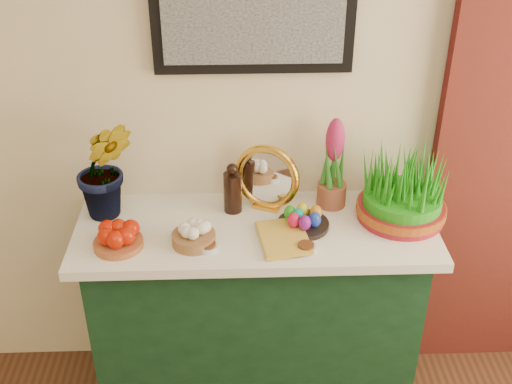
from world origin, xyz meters
TOP-DOWN VIEW (x-y plane):
  - sideboard at (0.07, 2.00)m, footprint 1.30×0.45m
  - tablecloth at (0.07, 2.00)m, footprint 1.40×0.55m
  - hyacinth_green at (-0.50, 2.10)m, footprint 0.30×0.26m
  - apple_bowl at (-0.44, 1.88)m, footprint 0.20×0.20m
  - garlic_basket at (-0.16, 1.89)m, footprint 0.20×0.20m
  - vinegar_cruet at (-0.01, 2.12)m, footprint 0.07×0.07m
  - mirror at (0.12, 2.14)m, footprint 0.27×0.16m
  - book at (0.09, 1.88)m, footprint 0.19×0.26m
  - spice_dish_left at (-0.11, 1.85)m, footprint 0.08×0.08m
  - spice_dish_right at (0.25, 1.83)m, footprint 0.08×0.08m
  - egg_plate at (0.25, 1.98)m, footprint 0.22×0.22m
  - hyacinth_pink at (0.39, 2.15)m, footprint 0.12×0.12m
  - wheatgrass_sabzeh at (0.65, 2.04)m, footprint 0.35×0.35m

SIDE VIEW (x-z plane):
  - sideboard at x=0.07m, z-range 0.00..0.85m
  - tablecloth at x=0.07m, z-range 0.85..0.89m
  - spice_dish_left at x=-0.11m, z-range 0.89..0.92m
  - spice_dish_right at x=0.25m, z-range 0.89..0.92m
  - book at x=0.09m, z-range 0.89..0.92m
  - egg_plate at x=0.25m, z-range 0.88..0.96m
  - garlic_basket at x=-0.16m, z-range 0.88..0.97m
  - apple_bowl at x=-0.44m, z-range 0.88..0.98m
  - vinegar_cruet at x=-0.01m, z-range 0.88..1.09m
  - wheatgrass_sabzeh at x=0.65m, z-range 0.87..1.16m
  - mirror at x=0.12m, z-range 0.88..1.16m
  - hyacinth_pink at x=0.39m, z-range 0.87..1.25m
  - hyacinth_green at x=-0.50m, z-range 0.89..1.44m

